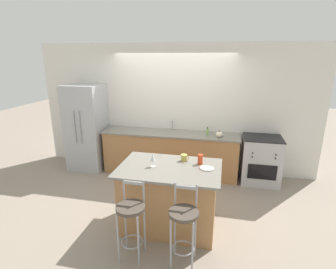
# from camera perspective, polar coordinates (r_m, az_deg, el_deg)

# --- Properties ---
(ground_plane) EXTENTS (18.00, 18.00, 0.00)m
(ground_plane) POSITION_cam_1_polar(r_m,az_deg,el_deg) (5.47, -0.30, -9.77)
(ground_plane) COLOR gray
(wall_back) EXTENTS (6.00, 0.07, 2.70)m
(wall_back) POSITION_cam_1_polar(r_m,az_deg,el_deg) (5.65, 1.18, 5.63)
(wall_back) COLOR silver
(wall_back) RESTS_ON ground_plane
(back_counter) EXTENTS (2.84, 0.65, 0.91)m
(back_counter) POSITION_cam_1_polar(r_m,az_deg,el_deg) (5.61, 0.51, -3.96)
(back_counter) COLOR #A87547
(back_counter) RESTS_ON ground_plane
(sink_faucet) EXTENTS (0.02, 0.13, 0.22)m
(sink_faucet) POSITION_cam_1_polar(r_m,az_deg,el_deg) (5.61, 0.93, 2.37)
(sink_faucet) COLOR #ADAFB5
(sink_faucet) RESTS_ON back_counter
(kitchen_island) EXTENTS (1.44, 0.96, 0.94)m
(kitchen_island) POSITION_cam_1_polar(r_m,az_deg,el_deg) (3.93, 0.33, -13.35)
(kitchen_island) COLOR #A87547
(kitchen_island) RESTS_ON ground_plane
(refrigerator) EXTENTS (0.77, 0.74, 1.86)m
(refrigerator) POSITION_cam_1_polar(r_m,az_deg,el_deg) (6.05, -17.20, 1.53)
(refrigerator) COLOR #ADAFB5
(refrigerator) RESTS_ON ground_plane
(oven_range) EXTENTS (0.73, 0.66, 0.93)m
(oven_range) POSITION_cam_1_polar(r_m,az_deg,el_deg) (5.52, 19.53, -5.21)
(oven_range) COLOR #B7B7BC
(oven_range) RESTS_ON ground_plane
(bar_stool_near) EXTENTS (0.35, 0.35, 1.02)m
(bar_stool_near) POSITION_cam_1_polar(r_m,az_deg,el_deg) (3.36, -8.03, -17.18)
(bar_stool_near) COLOR #99999E
(bar_stool_near) RESTS_ON ground_plane
(bar_stool_far) EXTENTS (0.35, 0.35, 1.02)m
(bar_stool_far) POSITION_cam_1_polar(r_m,az_deg,el_deg) (3.24, 3.44, -18.43)
(bar_stool_far) COLOR #99999E
(bar_stool_far) RESTS_ON ground_plane
(dinner_plate) EXTENTS (0.20, 0.20, 0.02)m
(dinner_plate) POSITION_cam_1_polar(r_m,az_deg,el_deg) (3.71, 8.45, -7.25)
(dinner_plate) COLOR beige
(dinner_plate) RESTS_ON kitchen_island
(wine_glass) EXTENTS (0.07, 0.07, 0.19)m
(wine_glass) POSITION_cam_1_polar(r_m,az_deg,el_deg) (3.69, -3.32, -5.00)
(wine_glass) COLOR white
(wine_glass) RESTS_ON kitchen_island
(coffee_mug) EXTENTS (0.13, 0.09, 0.10)m
(coffee_mug) POSITION_cam_1_polar(r_m,az_deg,el_deg) (3.92, 3.53, -5.06)
(coffee_mug) COLOR #C1B251
(coffee_mug) RESTS_ON kitchen_island
(tumbler_cup) EXTENTS (0.07, 0.07, 0.14)m
(tumbler_cup) POSITION_cam_1_polar(r_m,az_deg,el_deg) (3.83, 7.03, -5.36)
(tumbler_cup) COLOR red
(tumbler_cup) RESTS_ON kitchen_island
(pumpkin_decoration) EXTENTS (0.14, 0.14, 0.13)m
(pumpkin_decoration) POSITION_cam_1_polar(r_m,az_deg,el_deg) (5.23, 11.13, 0.02)
(pumpkin_decoration) COLOR beige
(pumpkin_decoration) RESTS_ON back_counter
(soap_bottle) EXTENTS (0.06, 0.06, 0.17)m
(soap_bottle) POSITION_cam_1_polar(r_m,az_deg,el_deg) (5.31, 8.58, 0.61)
(soap_bottle) COLOR #89B260
(soap_bottle) RESTS_ON back_counter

